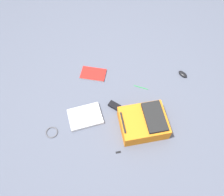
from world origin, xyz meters
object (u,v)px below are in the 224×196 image
(backpack, at_px, (144,122))
(book_manual, at_px, (93,74))
(cable_coil, at_px, (52,132))
(power_brick, at_px, (114,106))
(usb_stick, at_px, (118,152))
(computer_mouse, at_px, (183,74))
(laptop, at_px, (85,117))
(pen_black, at_px, (141,87))

(backpack, distance_m, book_manual, 0.79)
(cable_coil, bearing_deg, power_brick, -47.32)
(power_brick, xyz_separation_m, usb_stick, (-0.44, -0.17, -0.01))
(usb_stick, bearing_deg, cable_coil, 90.20)
(backpack, height_order, power_brick, backpack)
(book_manual, bearing_deg, backpack, -123.65)
(book_manual, relative_size, cable_coil, 2.47)
(computer_mouse, bearing_deg, cable_coil, 166.40)
(backpack, relative_size, usb_stick, 11.60)
(backpack, xyz_separation_m, power_brick, (0.12, 0.32, -0.06))
(laptop, height_order, book_manual, laptop)
(book_manual, xyz_separation_m, computer_mouse, (0.28, -0.92, 0.01))
(backpack, bearing_deg, usb_stick, 154.46)
(backpack, bearing_deg, book_manual, 56.35)
(backpack, xyz_separation_m, cable_coil, (-0.32, 0.80, -0.07))
(backpack, height_order, book_manual, backpack)
(computer_mouse, bearing_deg, book_manual, 139.10)
(laptop, relative_size, cable_coil, 3.45)
(computer_mouse, bearing_deg, laptop, 166.14)
(laptop, relative_size, pen_black, 2.65)
(book_manual, height_order, cable_coil, book_manual)
(computer_mouse, bearing_deg, usb_stick, -169.78)
(laptop, distance_m, cable_coil, 0.34)
(usb_stick, bearing_deg, power_brick, 21.07)
(backpack, relative_size, computer_mouse, 4.96)
(backpack, height_order, cable_coil, backpack)
(laptop, bearing_deg, cable_coil, 134.83)
(book_manual, bearing_deg, laptop, -168.99)
(computer_mouse, xyz_separation_m, cable_coil, (-1.03, 1.06, -0.01))
(backpack, bearing_deg, cable_coil, 111.71)
(pen_black, bearing_deg, backpack, -164.05)
(power_brick, bearing_deg, cable_coil, 132.68)
(laptop, distance_m, power_brick, 0.31)
(laptop, xyz_separation_m, usb_stick, (-0.24, -0.40, -0.01))
(cable_coil, height_order, usb_stick, cable_coil)
(computer_mouse, distance_m, power_brick, 0.83)
(power_brick, relative_size, pen_black, 0.79)
(cable_coil, relative_size, usb_stick, 2.50)
(laptop, bearing_deg, backpack, -82.27)
(backpack, relative_size, pen_black, 3.57)
(backpack, distance_m, computer_mouse, 0.76)
(computer_mouse, xyz_separation_m, usb_stick, (-1.02, 0.42, -0.01))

